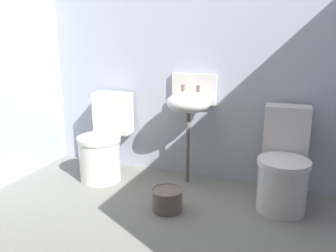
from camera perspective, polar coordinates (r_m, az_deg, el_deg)
The scene contains 6 objects.
ground_plane at distance 2.74m, azimuth -2.18°, elevation -16.51°, with size 3.51×2.56×0.08m, color slate.
wall_back at distance 3.42m, azimuth 5.43°, elevation 9.39°, with size 3.51×0.10×2.12m, color #A6ACBC.
toilet_left at distance 3.55m, azimuth -9.89°, elevation -2.78°, with size 0.42×0.61×0.78m.
toilet_right at distance 3.06m, azimuth 17.45°, elevation -6.20°, with size 0.43×0.61×0.78m.
sink at distance 3.28m, azimuth 3.30°, elevation 3.78°, with size 0.42×0.35×0.99m.
bucket at distance 2.94m, azimuth -0.15°, elevation -11.26°, with size 0.25×0.25×0.18m.
Camera 1 is at (0.96, -2.13, 1.40)m, focal length 39.38 mm.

